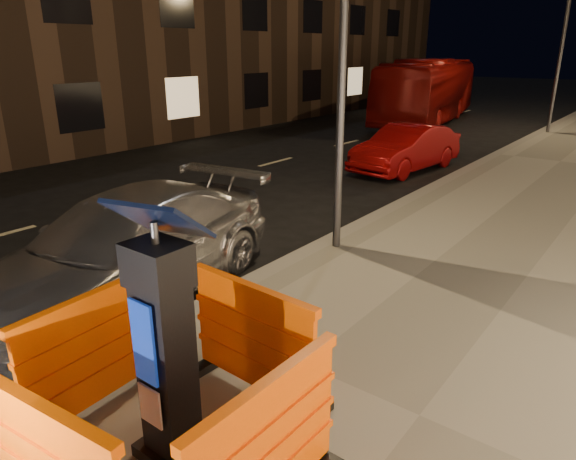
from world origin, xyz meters
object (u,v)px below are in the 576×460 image
Objects in this scene: barrier_bldgside at (268,453)px; car_silver at (131,295)px; parking_kiosk at (165,345)px; car_red at (404,170)px; barrier_back at (253,341)px; barrier_kerbside at (96,353)px; bus_doubledecker at (425,122)px.

car_silver is at bearing 67.38° from barrier_bldgside.
parking_kiosk is 11.39m from car_red.
barrier_bldgside is at bearing -0.81° from parking_kiosk.
car_red is at bearing 84.36° from car_silver.
car_red is at bearing 21.97° from barrier_bldgside.
parking_kiosk is 1.05m from barrier_back.
barrier_kerbside is at bearing -72.23° from car_red.
barrier_back reaches higher than car_red.
barrier_back is 10.45m from car_red.
barrier_kerbside is 2.61m from car_silver.
barrier_bldgside is (0.95, 0.00, -0.44)m from parking_kiosk.
car_silver is at bearing -81.66° from car_red.
bus_doubledecker is (-3.89, 18.86, 0.00)m from car_silver.
parking_kiosk is 3.48m from car_silver.
parking_kiosk is at bearing -81.65° from bus_doubledecker.
barrier_back is at bearing -47.81° from barrier_kerbside.
bus_doubledecker reaches higher than barrier_kerbside.
car_silver reaches higher than car_red.
barrier_back is 1.34m from barrier_kerbside.
car_red is at bearing 109.94° from barrier_back.
parking_kiosk is at bearing -67.52° from car_red.
barrier_back is at bearing -22.03° from car_silver.
barrier_kerbside is 0.38× the size of car_red.
car_silver is at bearing 45.64° from barrier_kerbside.
barrier_back is at bearing -66.05° from car_red.
barrier_bldgside is at bearing -31.59° from car_silver.
barrier_back is 1.00× the size of barrier_kerbside.
barrier_kerbside is at bearing 179.19° from parking_kiosk.
car_silver is at bearing -88.13° from bus_doubledecker.
barrier_kerbside is 11.12m from car_red.
barrier_kerbside reaches higher than car_silver.
barrier_bldgside is 21.93m from bus_doubledecker.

